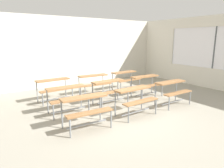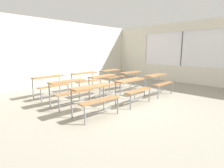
% 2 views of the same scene
% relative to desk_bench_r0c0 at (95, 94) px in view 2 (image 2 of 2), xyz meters
% --- Properties ---
extents(ground, '(10.00, 9.00, 0.05)m').
position_rel_desk_bench_r0c0_xyz_m(ground, '(1.15, 0.07, -0.59)').
color(ground, gray).
extents(wall_back, '(10.00, 0.12, 3.00)m').
position_rel_desk_bench_r0c0_xyz_m(wall_back, '(1.15, 4.57, 0.94)').
color(wall_back, silver).
rests_on(wall_back, ground).
extents(wall_right, '(0.12, 9.00, 3.00)m').
position_rel_desk_bench_r0c0_xyz_m(wall_right, '(6.15, -0.07, 0.88)').
color(wall_right, silver).
rests_on(wall_right, ground).
extents(desk_bench_r0c0, '(1.13, 0.64, 0.74)m').
position_rel_desk_bench_r0c0_xyz_m(desk_bench_r0c0, '(0.00, 0.00, 0.00)').
color(desk_bench_r0c0, olive).
rests_on(desk_bench_r0c0, ground).
extents(desk_bench_r0c1, '(1.13, 0.64, 0.74)m').
position_rel_desk_bench_r0c0_xyz_m(desk_bench_r0c1, '(1.48, -0.01, 0.00)').
color(desk_bench_r0c1, olive).
rests_on(desk_bench_r0c1, ground).
extents(desk_bench_r0c2, '(1.11, 0.60, 0.74)m').
position_rel_desk_bench_r0c0_xyz_m(desk_bench_r0c2, '(3.02, 0.01, 0.00)').
color(desk_bench_r0c2, olive).
rests_on(desk_bench_r0c2, ground).
extents(desk_bench_r1c0, '(1.12, 0.62, 0.74)m').
position_rel_desk_bench_r0c0_xyz_m(desk_bench_r1c0, '(0.00, 1.15, 0.00)').
color(desk_bench_r1c0, olive).
rests_on(desk_bench_r1c0, ground).
extents(desk_bench_r1c1, '(1.11, 0.61, 0.74)m').
position_rel_desk_bench_r0c0_xyz_m(desk_bench_r1c1, '(1.45, 1.20, 0.00)').
color(desk_bench_r1c1, olive).
rests_on(desk_bench_r1c1, ground).
extents(desk_bench_r1c2, '(1.12, 0.62, 0.74)m').
position_rel_desk_bench_r0c0_xyz_m(desk_bench_r1c2, '(3.02, 1.18, 0.00)').
color(desk_bench_r1c2, olive).
rests_on(desk_bench_r1c2, ground).
extents(desk_bench_r2c0, '(1.13, 0.65, 0.74)m').
position_rel_desk_bench_r0c0_xyz_m(desk_bench_r2c0, '(0.04, 2.42, 0.00)').
color(desk_bench_r2c0, olive).
rests_on(desk_bench_r2c0, ground).
extents(desk_bench_r2c1, '(1.13, 0.64, 0.74)m').
position_rel_desk_bench_r0c0_xyz_m(desk_bench_r2c1, '(1.52, 2.38, 0.00)').
color(desk_bench_r2c1, olive).
rests_on(desk_bench_r2c1, ground).
extents(desk_bench_r2c2, '(1.13, 0.64, 0.74)m').
position_rel_desk_bench_r0c0_xyz_m(desk_bench_r2c2, '(2.97, 2.36, 0.00)').
color(desk_bench_r2c2, olive).
rests_on(desk_bench_r2c2, ground).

